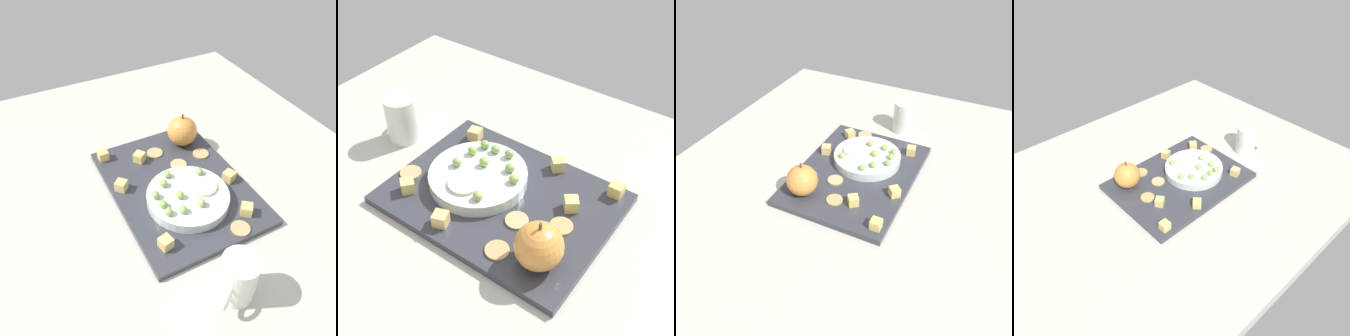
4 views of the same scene
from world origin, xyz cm
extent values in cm
cube|color=#B9B5A9|center=(0.00, 0.00, 2.01)|extent=(117.47, 94.19, 4.02)
cube|color=#34373F|center=(2.23, -3.44, 4.76)|extent=(39.99, 29.53, 1.48)
cylinder|color=silver|center=(7.99, -3.99, 6.68)|extent=(18.37, 18.37, 2.35)
sphere|color=gold|center=(-11.12, 5.12, 9.41)|extent=(7.81, 7.81, 7.81)
cylinder|color=brown|center=(-11.12, 5.12, 13.91)|extent=(0.50, 0.50, 1.20)
cube|color=#EFC271|center=(16.59, -13.85, 6.72)|extent=(2.88, 2.88, 2.43)
cube|color=#F1D370|center=(16.84, 5.42, 6.72)|extent=(3.41, 3.41, 2.43)
cube|color=#E1C570|center=(-2.20, -15.72, 6.72)|extent=(3.43, 3.43, 2.43)
cube|color=#E4CA70|center=(-9.53, -7.96, 6.72)|extent=(3.39, 3.39, 2.43)
cube|color=#F3CC6C|center=(-14.36, -15.81, 6.72)|extent=(2.43, 2.43, 2.43)
cube|color=#EFC973|center=(6.55, 8.01, 6.72)|extent=(3.10, 3.10, 2.43)
cylinder|color=tan|center=(-3.53, 0.02, 5.71)|extent=(4.07, 4.07, 0.40)
cylinder|color=tan|center=(19.85, 1.80, 5.71)|extent=(4.07, 4.07, 0.40)
cylinder|color=tan|center=(-4.64, 7.11, 5.71)|extent=(4.07, 4.07, 0.40)
cylinder|color=tan|center=(-10.35, -3.31, 5.71)|extent=(4.07, 4.07, 0.40)
ellipsoid|color=#91AE5B|center=(11.29, -10.42, 8.66)|extent=(1.90, 1.71, 1.61)
ellipsoid|color=#8BAB63|center=(5.79, -10.83, 8.71)|extent=(1.90, 1.71, 1.71)
ellipsoid|color=#9CB462|center=(12.27, -3.21, 8.72)|extent=(1.90, 1.71, 1.72)
ellipsoid|color=#96AD61|center=(3.62, 1.49, 8.63)|extent=(1.90, 1.71, 1.55)
ellipsoid|color=#97C258|center=(12.11, -7.55, 8.70)|extent=(1.90, 1.71, 1.69)
ellipsoid|color=#8CBD57|center=(8.80, -10.52, 8.65)|extent=(1.90, 1.71, 1.58)
ellipsoid|color=#8EBB59|center=(1.06, -5.61, 8.64)|extent=(1.90, 1.71, 1.57)
ellipsoid|color=#95BE51|center=(8.21, -6.13, 8.75)|extent=(1.90, 1.71, 1.77)
ellipsoid|color=#8CAE56|center=(3.36, -7.65, 8.67)|extent=(1.90, 1.71, 1.63)
cylinder|color=beige|center=(7.90, 0.27, 8.16)|extent=(5.97, 5.97, 0.60)
cylinder|color=white|center=(30.23, -6.88, 8.98)|extent=(6.68, 6.68, 9.91)
torus|color=white|center=(32.63, -10.74, 8.98)|extent=(2.79, 3.82, 4.00)
camera|label=1|loc=(53.10, -32.24, 63.24)|focal=37.34mm
camera|label=2|loc=(-33.51, 44.66, 64.90)|focal=49.83mm
camera|label=3|loc=(-70.26, -35.34, 67.61)|focal=40.26mm
camera|label=4|loc=(-53.11, -64.15, 76.39)|focal=37.09mm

